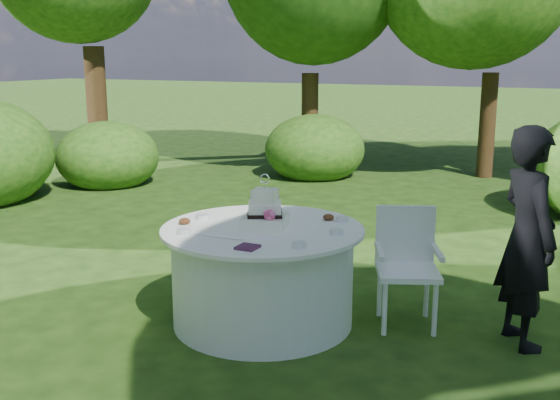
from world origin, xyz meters
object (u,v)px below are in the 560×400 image
object	(u,v)px
cake	(265,214)
chair	(406,258)
napkins	(248,247)
guest	(527,237)
table	(263,275)

from	to	relation	value
cake	chair	xyz separation A→B (m)	(0.97, 0.52, -0.36)
napkins	guest	distance (m)	1.98
guest	cake	size ratio (longest dim) A/B	3.74
cake	chair	size ratio (longest dim) A/B	0.47
napkins	cake	bearing A→B (deg)	104.64
guest	cake	world-z (taller)	guest
napkins	guest	bearing A→B (deg)	31.15
napkins	cake	distance (m)	0.55
napkins	table	size ratio (longest dim) A/B	0.09
table	chair	bearing A→B (deg)	26.68
table	chair	size ratio (longest dim) A/B	1.71
napkins	guest	world-z (taller)	guest
guest	cake	distance (m)	1.90
guest	table	bearing A→B (deg)	70.43
chair	table	bearing A→B (deg)	-153.32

